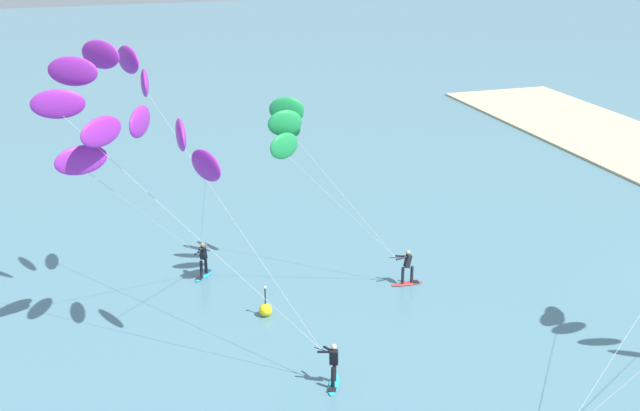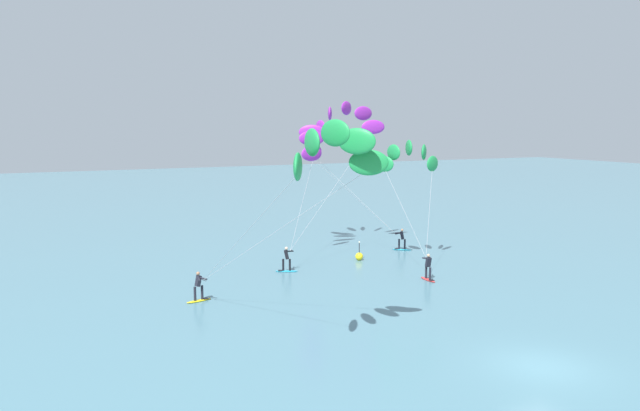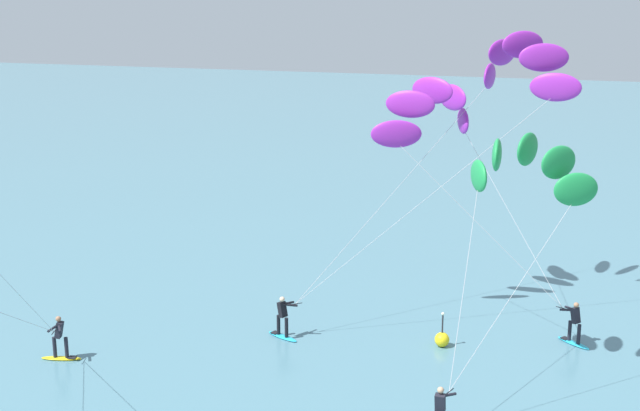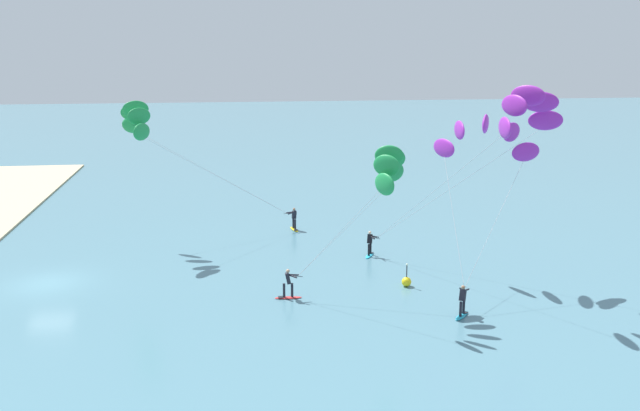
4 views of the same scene
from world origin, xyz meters
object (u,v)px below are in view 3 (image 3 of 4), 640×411
Objects in this scene: kitesurfer_nearshore at (523,177)px; marker_buoy at (442,339)px; kitesurfer_mid_water at (513,73)px; kitesurfer_downwind at (436,116)px.

marker_buoy is (-2.78, 2.07, -6.89)m from kitesurfer_nearshore.
kitesurfer_mid_water is (-1.11, 7.54, 2.68)m from kitesurfer_nearshore.
marker_buoy is at bearing -74.73° from kitesurfer_downwind.
kitesurfer_mid_water reaches higher than kitesurfer_nearshore.
kitesurfer_nearshore is 7.72m from marker_buoy.
kitesurfer_mid_water is at bearing 73.09° from marker_buoy.
kitesurfer_downwind is at bearing 121.02° from kitesurfer_nearshore.
kitesurfer_mid_water is 11.15m from marker_buoy.
kitesurfer_downwind is 9.15m from marker_buoy.
marker_buoy is (-1.66, -5.47, -9.57)m from kitesurfer_mid_water.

